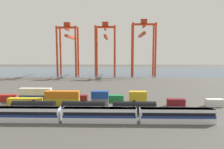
% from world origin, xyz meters
% --- Properties ---
extents(ground_plane, '(420.00, 420.00, 0.00)m').
position_xyz_m(ground_plane, '(0.00, 40.00, 0.00)').
color(ground_plane, '#4C4944').
extents(harbour_water, '(400.00, 110.00, 0.01)m').
position_xyz_m(harbour_water, '(0.00, 135.60, 0.00)').
color(harbour_water, '#384C60').
rests_on(harbour_water, ground_plane).
extents(passenger_train, '(61.65, 3.14, 3.90)m').
position_xyz_m(passenger_train, '(1.89, -20.74, 2.14)').
color(passenger_train, silver).
rests_on(passenger_train, ground_plane).
extents(freight_tank_row, '(44.14, 2.87, 4.33)m').
position_xyz_m(freight_tank_row, '(-3.64, -13.10, 2.04)').
color(freight_tank_row, '#232326').
rests_on(freight_tank_row, ground_plane).
extents(shipping_container_0, '(12.10, 2.44, 2.60)m').
position_xyz_m(shipping_container_0, '(-26.31, -3.07, 1.30)').
color(shipping_container_0, gold).
rests_on(shipping_container_0, ground_plane).
extents(shipping_container_1, '(12.10, 2.44, 2.60)m').
position_xyz_m(shipping_container_1, '(-12.89, -3.07, 1.30)').
color(shipping_container_1, gold).
rests_on(shipping_container_1, ground_plane).
extents(shipping_container_2, '(12.10, 2.44, 2.60)m').
position_xyz_m(shipping_container_2, '(-12.89, -3.07, 3.90)').
color(shipping_container_2, orange).
rests_on(shipping_container_2, shipping_container_1).
extents(shipping_container_3, '(6.04, 2.44, 2.60)m').
position_xyz_m(shipping_container_3, '(0.53, -3.07, 1.30)').
color(shipping_container_3, slate).
rests_on(shipping_container_3, ground_plane).
extents(shipping_container_4, '(6.04, 2.44, 2.60)m').
position_xyz_m(shipping_container_4, '(0.53, -3.07, 3.90)').
color(shipping_container_4, '#1C4299').
rests_on(shipping_container_4, shipping_container_3).
extents(shipping_container_5, '(6.04, 2.44, 2.60)m').
position_xyz_m(shipping_container_5, '(13.94, -3.07, 1.30)').
color(shipping_container_5, gold).
rests_on(shipping_container_5, ground_plane).
extents(shipping_container_6, '(6.04, 2.44, 2.60)m').
position_xyz_m(shipping_container_6, '(13.94, -3.07, 3.90)').
color(shipping_container_6, gold).
rests_on(shipping_container_6, shipping_container_5).
extents(shipping_container_7, '(6.04, 2.44, 2.60)m').
position_xyz_m(shipping_container_7, '(27.36, -3.07, 1.30)').
color(shipping_container_7, maroon).
rests_on(shipping_container_7, ground_plane).
extents(shipping_container_8, '(6.04, 2.44, 2.60)m').
position_xyz_m(shipping_container_8, '(40.78, -3.07, 1.30)').
color(shipping_container_8, silver).
rests_on(shipping_container_8, ground_plane).
extents(shipping_container_9, '(12.10, 2.44, 2.60)m').
position_xyz_m(shipping_container_9, '(-38.61, 2.64, 1.30)').
color(shipping_container_9, '#AD211C').
rests_on(shipping_container_9, ground_plane).
extents(shipping_container_10, '(12.10, 2.44, 2.60)m').
position_xyz_m(shipping_container_10, '(-24.73, 2.64, 1.30)').
color(shipping_container_10, '#1C4299').
rests_on(shipping_container_10, ground_plane).
extents(shipping_container_11, '(12.10, 2.44, 2.60)m').
position_xyz_m(shipping_container_11, '(-24.73, 2.64, 3.90)').
color(shipping_container_11, silver).
rests_on(shipping_container_11, shipping_container_10).
extents(shipping_container_12, '(12.10, 2.44, 2.60)m').
position_xyz_m(shipping_container_12, '(-10.86, 2.64, 1.30)').
color(shipping_container_12, maroon).
rests_on(shipping_container_12, ground_plane).
extents(shipping_container_13, '(12.10, 2.44, 2.60)m').
position_xyz_m(shipping_container_13, '(3.01, 2.64, 1.30)').
color(shipping_container_13, '#197538').
rests_on(shipping_container_13, ground_plane).
extents(gantry_crane_west, '(16.45, 40.92, 42.66)m').
position_xyz_m(gantry_crane_west, '(-33.48, 98.62, 26.49)').
color(gantry_crane_west, red).
rests_on(gantry_crane_west, ground_plane).
extents(gantry_crane_central, '(16.63, 39.63, 42.93)m').
position_xyz_m(gantry_crane_central, '(-2.87, 98.35, 26.53)').
color(gantry_crane_central, red).
rests_on(gantry_crane_central, ground_plane).
extents(gantry_crane_east, '(19.24, 40.03, 44.98)m').
position_xyz_m(gantry_crane_east, '(27.74, 98.34, 27.91)').
color(gantry_crane_east, red).
rests_on(gantry_crane_east, ground_plane).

